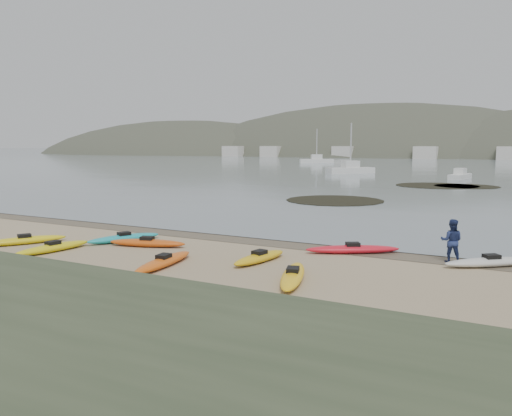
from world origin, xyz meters
The scene contains 8 objects.
ground centered at (0.00, 0.00, 0.00)m, with size 600.00×600.00×0.00m, color tan.
wet_sand centered at (0.00, -0.30, 0.00)m, with size 60.00×60.00×0.00m, color brown.
water centered at (0.00, 300.00, 0.01)m, with size 1200.00×1200.00×0.00m, color slate.
kayaks centered at (-0.07, -4.21, 0.17)m, with size 22.02×8.95×0.34m.
person_east centered at (8.91, -0.80, 0.84)m, with size 0.82×0.64×1.69m, color navy.
kelp_mats centered at (2.24, 30.30, 0.03)m, with size 15.44×27.50×0.04m.
moored_boats centered at (7.98, 82.40, 0.56)m, with size 85.08×65.75×1.23m.
far_town centered at (6.00, 145.00, 2.00)m, with size 199.00×5.00×4.00m.
Camera 1 is at (11.00, -20.96, 4.51)m, focal length 35.00 mm.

